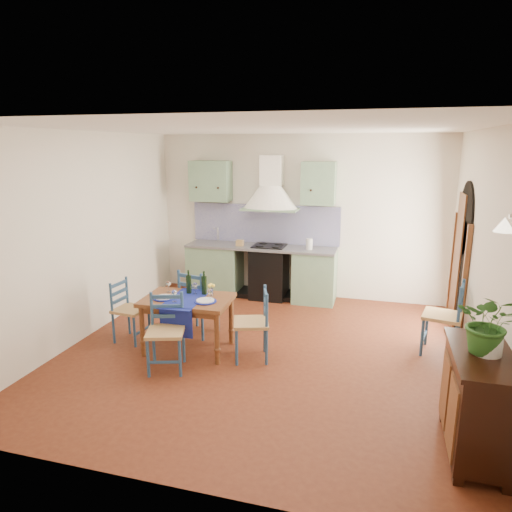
# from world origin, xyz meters

# --- Properties ---
(floor) EXTENTS (5.00, 5.00, 0.00)m
(floor) POSITION_xyz_m (0.00, 0.00, 0.00)
(floor) COLOR #4C1D10
(floor) RESTS_ON ground
(back_wall) EXTENTS (5.00, 0.96, 2.80)m
(back_wall) POSITION_xyz_m (-0.47, 2.29, 1.05)
(back_wall) COLOR beige
(back_wall) RESTS_ON ground
(right_wall) EXTENTS (0.26, 5.00, 2.80)m
(right_wall) POSITION_xyz_m (2.50, 0.28, 1.34)
(right_wall) COLOR beige
(right_wall) RESTS_ON ground
(left_wall) EXTENTS (0.04, 5.00, 2.80)m
(left_wall) POSITION_xyz_m (-2.50, 0.00, 1.40)
(left_wall) COLOR beige
(left_wall) RESTS_ON ground
(ceiling) EXTENTS (5.00, 5.00, 0.01)m
(ceiling) POSITION_xyz_m (0.00, 0.00, 2.80)
(ceiling) COLOR white
(ceiling) RESTS_ON back_wall
(dining_table) EXTENTS (1.14, 0.86, 1.02)m
(dining_table) POSITION_xyz_m (-0.95, -0.17, 0.63)
(dining_table) COLOR brown
(dining_table) RESTS_ON ground
(chair_near) EXTENTS (0.53, 0.53, 0.91)m
(chair_near) POSITION_xyz_m (-0.99, -0.71, 0.47)
(chair_near) COLOR navy
(chair_near) RESTS_ON ground
(chair_far) EXTENTS (0.54, 0.54, 0.95)m
(chair_far) POSITION_xyz_m (-1.03, 0.34, 0.49)
(chair_far) COLOR navy
(chair_far) RESTS_ON ground
(chair_left) EXTENTS (0.43, 0.43, 0.84)m
(chair_left) POSITION_xyz_m (-1.85, -0.10, 0.44)
(chair_left) COLOR navy
(chair_left) RESTS_ON ground
(chair_right) EXTENTS (0.53, 0.53, 0.91)m
(chair_right) POSITION_xyz_m (-0.06, -0.18, 0.47)
(chair_right) COLOR navy
(chair_right) RESTS_ON ground
(chair_spare) EXTENTS (0.54, 0.54, 0.97)m
(chair_spare) POSITION_xyz_m (2.23, 0.59, 0.50)
(chair_spare) COLOR navy
(chair_spare) RESTS_ON ground
(sideboard) EXTENTS (0.50, 1.05, 0.94)m
(sideboard) POSITION_xyz_m (2.26, -1.42, 0.51)
(sideboard) COLOR black
(sideboard) RESTS_ON ground
(potted_plant) EXTENTS (0.58, 0.54, 0.53)m
(potted_plant) POSITION_xyz_m (2.28, -1.42, 1.20)
(potted_plant) COLOR #27591F
(potted_plant) RESTS_ON sideboard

